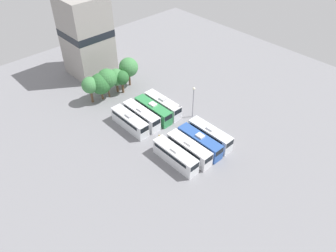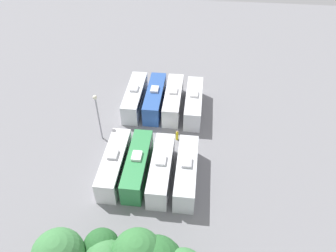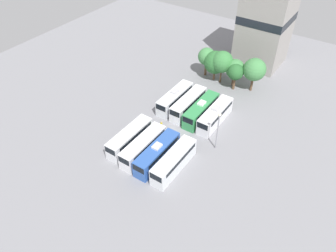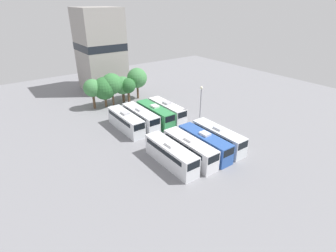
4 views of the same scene
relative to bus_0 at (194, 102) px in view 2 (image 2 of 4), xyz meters
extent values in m
plane|color=gray|center=(4.74, 6.79, -1.78)|extent=(107.61, 107.61, 0.00)
cube|color=silver|center=(0.00, -0.03, -0.16)|extent=(2.48, 10.00, 3.24)
cube|color=black|center=(0.00, 0.22, 0.76)|extent=(2.52, 8.50, 0.71)
cube|color=black|center=(0.00, -5.02, 0.74)|extent=(2.18, 0.08, 1.13)
cube|color=white|center=(0.00, -0.03, 1.64)|extent=(1.20, 1.60, 0.35)
cube|color=silver|center=(3.25, -0.47, -0.16)|extent=(2.48, 10.00, 3.24)
cube|color=black|center=(3.25, -0.22, 0.76)|extent=(2.52, 8.50, 0.71)
cube|color=black|center=(3.25, -5.46, 0.74)|extent=(2.18, 0.08, 1.13)
cube|color=white|center=(3.25, -0.47, 1.64)|extent=(1.20, 1.60, 0.35)
cube|color=#2D56A8|center=(6.20, -0.54, -0.16)|extent=(2.48, 10.00, 3.24)
cube|color=black|center=(6.20, -0.29, 0.76)|extent=(2.52, 8.50, 0.71)
cube|color=black|center=(6.20, -5.53, 0.74)|extent=(2.18, 0.08, 1.13)
cube|color=silver|center=(6.20, -0.54, 1.64)|extent=(1.20, 1.60, 0.35)
cube|color=silver|center=(9.41, -0.42, -0.16)|extent=(2.48, 10.00, 3.24)
cube|color=black|center=(9.41, -0.17, 0.76)|extent=(2.52, 8.50, 0.71)
cube|color=black|center=(9.41, -5.41, 0.74)|extent=(2.18, 0.08, 1.13)
cube|color=silver|center=(9.41, -0.42, 1.64)|extent=(1.20, 1.60, 0.35)
cube|color=silver|center=(0.14, 14.10, -0.16)|extent=(2.48, 10.00, 3.24)
cube|color=black|center=(0.14, 14.35, 0.76)|extent=(2.52, 8.50, 0.71)
cube|color=black|center=(0.14, 9.11, 0.74)|extent=(2.18, 0.08, 1.13)
cube|color=#B2B2B7|center=(0.14, 14.10, 1.64)|extent=(1.20, 1.60, 0.35)
cube|color=silver|center=(3.30, 14.08, -0.16)|extent=(2.48, 10.00, 3.24)
cube|color=black|center=(3.30, 14.33, 0.76)|extent=(2.52, 8.50, 0.71)
cube|color=black|center=(3.30, 9.09, 0.74)|extent=(2.18, 0.08, 1.13)
cube|color=silver|center=(3.30, 14.08, 1.64)|extent=(1.20, 1.60, 0.35)
cube|color=#338C4C|center=(6.38, 13.70, -0.16)|extent=(2.48, 10.00, 3.24)
cube|color=black|center=(6.38, 13.95, 0.76)|extent=(2.52, 8.50, 0.71)
cube|color=black|center=(6.38, 8.71, 0.74)|extent=(2.18, 0.08, 1.13)
cube|color=white|center=(6.38, 13.70, 1.64)|extent=(1.20, 1.60, 0.35)
cube|color=silver|center=(9.36, 13.81, -0.16)|extent=(2.48, 10.00, 3.24)
cube|color=black|center=(9.36, 14.06, 0.76)|extent=(2.52, 8.50, 0.71)
cube|color=black|center=(9.36, 8.82, 0.74)|extent=(2.18, 0.08, 1.13)
cube|color=#B2B2B7|center=(9.36, 13.81, 1.64)|extent=(1.20, 1.60, 0.35)
cylinder|color=gold|center=(1.97, 6.69, -1.07)|extent=(0.36, 0.36, 1.42)
sphere|color=tan|center=(1.97, 6.69, -0.24)|extent=(0.24, 0.24, 0.24)
cylinder|color=gray|center=(12.79, 7.70, 1.85)|extent=(0.20, 0.20, 7.26)
sphere|color=#EAE5C6|center=(12.79, 7.70, 5.66)|extent=(0.60, 0.60, 0.60)
sphere|color=#28602D|center=(7.36, 26.25, 2.45)|extent=(3.48, 3.48, 3.48)
camera|label=1|loc=(-31.04, -31.37, 43.28)|focal=35.00mm
camera|label=2|loc=(-0.57, 40.72, 31.40)|focal=35.00mm
camera|label=3|loc=(28.93, -30.98, 38.35)|focal=35.00mm
camera|label=4|loc=(-19.56, -26.05, 20.34)|focal=28.00mm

